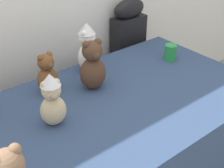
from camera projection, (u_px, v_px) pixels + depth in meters
display_table at (112, 152)px, 1.96m from camera, size 1.75×0.99×0.73m
instrument_case at (128, 61)px, 2.65m from camera, size 0.28×0.12×1.04m
teddy_bear_sand at (52, 100)px, 1.54m from camera, size 0.15×0.13×0.28m
teddy_bear_chestnut at (47, 74)px, 1.81m from camera, size 0.14×0.13×0.25m
teddy_bear_cocoa at (93, 66)px, 1.83m from camera, size 0.18×0.16×0.31m
teddy_bear_snow at (87, 48)px, 2.02m from camera, size 0.18×0.17×0.32m
party_cup_green at (170, 52)px, 2.19m from camera, size 0.08×0.08×0.11m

